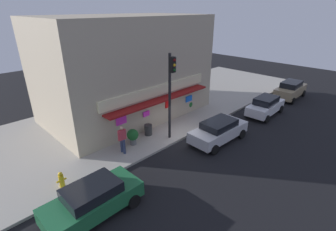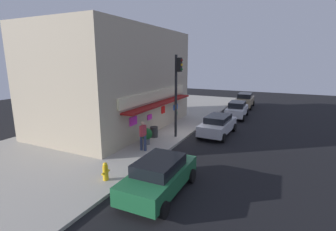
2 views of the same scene
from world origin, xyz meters
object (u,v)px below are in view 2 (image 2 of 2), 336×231
(parked_car_white, at_px, (237,109))
(parked_car_tan, at_px, (245,100))
(potted_plant_by_doorway, at_px, (173,114))
(pedestrian, at_px, (143,134))
(potted_plant_by_window, at_px, (147,135))
(parked_car_silver, at_px, (218,125))
(fire_hydrant, at_px, (106,172))
(parked_car_green, at_px, (159,175))
(trash_can, at_px, (154,132))
(traffic_light, at_px, (177,86))

(parked_car_white, relative_size, parked_car_tan, 0.94)
(potted_plant_by_doorway, height_order, parked_car_white, parked_car_white)
(pedestrian, relative_size, potted_plant_by_window, 1.68)
(parked_car_white, bearing_deg, pedestrian, 164.80)
(parked_car_silver, xyz_separation_m, parked_car_white, (6.64, -0.20, 0.02))
(fire_hydrant, distance_m, parked_car_green, 2.67)
(potted_plant_by_window, relative_size, parked_car_white, 0.26)
(trash_can, bearing_deg, traffic_light, -61.42)
(trash_can, relative_size, potted_plant_by_doorway, 0.72)
(fire_hydrant, relative_size, parked_car_silver, 0.19)
(parked_car_silver, bearing_deg, potted_plant_by_doorway, 63.86)
(parked_car_white, bearing_deg, potted_plant_by_window, 161.61)
(traffic_light, bearing_deg, fire_hydrant, 177.88)
(fire_hydrant, height_order, parked_car_tan, parked_car_tan)
(traffic_light, distance_m, parked_car_white, 9.72)
(traffic_light, xyz_separation_m, parked_car_silver, (2.22, -2.42, -3.05))
(parked_car_tan, bearing_deg, potted_plant_by_window, 168.22)
(trash_can, bearing_deg, potted_plant_by_doorway, 9.70)
(potted_plant_by_window, bearing_deg, parked_car_green, -144.32)
(fire_hydrant, bearing_deg, parked_car_tan, -6.98)
(trash_can, distance_m, parked_car_tan, 16.03)
(parked_car_white, bearing_deg, traffic_light, 163.54)
(parked_car_green, distance_m, parked_car_white, 16.11)
(potted_plant_by_doorway, relative_size, parked_car_silver, 0.23)
(trash_can, bearing_deg, parked_car_white, -22.84)
(traffic_light, distance_m, pedestrian, 4.44)
(parked_car_green, bearing_deg, traffic_light, 18.07)
(traffic_light, height_order, trash_can, traffic_light)
(parked_car_silver, bearing_deg, parked_car_tan, -0.14)
(parked_car_green, bearing_deg, trash_can, 30.53)
(fire_hydrant, distance_m, potted_plant_by_doorway, 12.29)
(parked_car_silver, bearing_deg, potted_plant_by_window, 142.47)
(parked_car_green, height_order, parked_car_silver, parked_car_green)
(traffic_light, relative_size, pedestrian, 3.18)
(potted_plant_by_doorway, relative_size, potted_plant_by_window, 0.97)
(trash_can, height_order, pedestrian, pedestrian)
(fire_hydrant, height_order, parked_car_white, parked_car_white)
(fire_hydrant, xyz_separation_m, trash_can, (6.76, 1.17, -0.04))
(traffic_light, distance_m, trash_can, 3.69)
(pedestrian, distance_m, parked_car_tan, 18.50)
(parked_car_silver, bearing_deg, trash_can, 127.89)
(fire_hydrant, bearing_deg, parked_car_white, -10.01)
(fire_hydrant, bearing_deg, potted_plant_by_doorway, 9.75)
(potted_plant_by_window, height_order, parked_car_white, parked_car_white)
(potted_plant_by_doorway, bearing_deg, parked_car_tan, -25.28)
(traffic_light, height_order, parked_car_tan, traffic_light)
(traffic_light, distance_m, potted_plant_by_doorway, 5.99)
(pedestrian, bearing_deg, trash_can, 14.92)
(fire_hydrant, height_order, trash_can, fire_hydrant)
(trash_can, xyz_separation_m, potted_plant_by_window, (-1.60, -0.32, 0.26))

